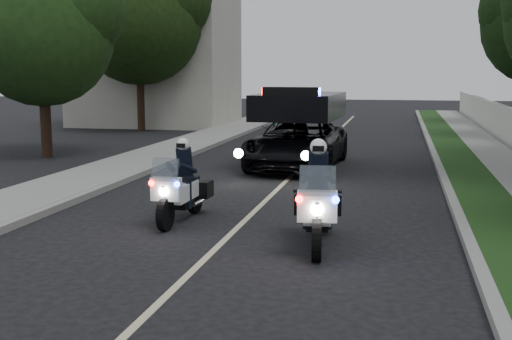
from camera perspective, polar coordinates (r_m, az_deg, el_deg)
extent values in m
plane|color=black|center=(8.59, -8.22, -11.22)|extent=(120.00, 120.00, 0.00)
cube|color=gray|center=(17.82, 16.13, -0.83)|extent=(0.20, 60.00, 0.15)
cube|color=#193814|center=(17.88, 18.37, -0.89)|extent=(1.20, 60.00, 0.16)
cube|color=gray|center=(19.10, -9.22, 0.03)|extent=(0.20, 60.00, 0.15)
cube|color=gray|center=(19.53, -12.22, 0.14)|extent=(2.00, 60.00, 0.16)
cube|color=#A8A396|center=(35.95, -8.73, 9.52)|extent=(8.00, 6.00, 7.00)
cube|color=#BFB78C|center=(18.02, 3.01, -0.62)|extent=(0.12, 50.00, 0.01)
imported|color=black|center=(19.89, 3.62, 0.24)|extent=(2.72, 5.50, 2.63)
imported|color=black|center=(33.86, 1.97, 3.74)|extent=(0.76, 1.87, 0.96)
imported|color=black|center=(33.86, 1.97, 3.74)|extent=(0.66, 0.46, 1.78)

